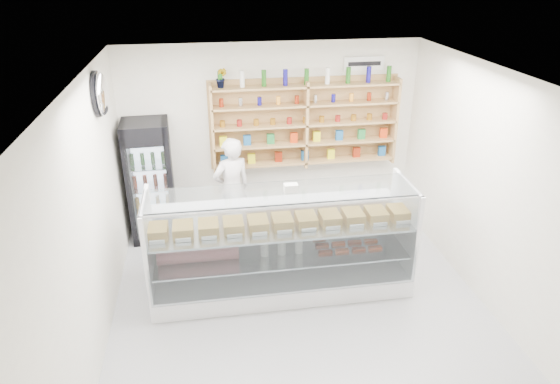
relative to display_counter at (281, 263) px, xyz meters
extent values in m
plane|color=#9A9A9E|center=(0.18, -0.50, -0.38)|extent=(5.00, 5.00, 0.00)
plane|color=white|center=(0.18, -0.50, 2.42)|extent=(5.00, 5.00, 0.00)
plane|color=white|center=(0.18, 2.00, 1.02)|extent=(4.50, 0.00, 4.50)
plane|color=white|center=(0.18, -3.00, 1.02)|extent=(4.50, 0.00, 4.50)
plane|color=white|center=(-2.07, -0.50, 1.02)|extent=(0.00, 5.00, 5.00)
plane|color=white|center=(2.43, -0.50, 1.02)|extent=(0.00, 5.00, 5.00)
cube|color=white|center=(0.00, -0.01, -0.24)|extent=(3.22, 0.91, 0.27)
cube|color=white|center=(0.00, 0.41, 0.23)|extent=(3.22, 0.05, 0.68)
cube|color=silver|center=(0.00, -0.01, 0.17)|extent=(3.09, 0.80, 0.02)
cube|color=silver|center=(0.00, -0.01, 0.57)|extent=(3.15, 0.84, 0.02)
cube|color=silver|center=(0.00, -0.45, 0.45)|extent=(3.15, 0.13, 1.12)
cube|color=silver|center=(0.00, -0.07, 1.02)|extent=(3.15, 0.64, 0.01)
imported|color=silver|center=(-0.50, 1.40, 0.42)|extent=(0.68, 0.56, 1.59)
cube|color=black|center=(-1.67, 1.64, 0.53)|extent=(0.68, 0.66, 1.81)
cube|color=#220434|center=(-1.69, 1.35, 1.30)|extent=(0.64, 0.06, 0.25)
cube|color=silver|center=(-1.69, 1.33, 0.45)|extent=(0.55, 0.03, 1.43)
cube|color=#AB8451|center=(-0.72, 1.84, 1.21)|extent=(0.04, 0.28, 1.33)
cube|color=#AB8451|center=(0.68, 1.84, 1.21)|extent=(0.04, 0.28, 1.33)
cube|color=#AB8451|center=(2.08, 1.84, 1.21)|extent=(0.04, 0.28, 1.33)
cube|color=#AB8451|center=(0.68, 1.84, 0.62)|extent=(2.80, 0.28, 0.03)
cube|color=#AB8451|center=(0.68, 1.84, 0.92)|extent=(2.80, 0.28, 0.03)
cube|color=#AB8451|center=(0.68, 1.84, 1.22)|extent=(2.80, 0.28, 0.03)
cube|color=#AB8451|center=(0.68, 1.84, 1.52)|extent=(2.80, 0.28, 0.03)
cube|color=#AB8451|center=(0.68, 1.84, 1.80)|extent=(2.80, 0.28, 0.03)
imported|color=#1E6626|center=(-0.56, 1.84, 1.96)|extent=(0.19, 0.18, 0.29)
ellipsoid|color=silver|center=(-1.99, 0.70, 2.07)|extent=(0.15, 0.50, 0.50)
cube|color=white|center=(1.58, 1.97, 2.07)|extent=(0.62, 0.03, 0.20)
camera|label=1|loc=(-0.86, -5.26, 3.50)|focal=32.00mm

